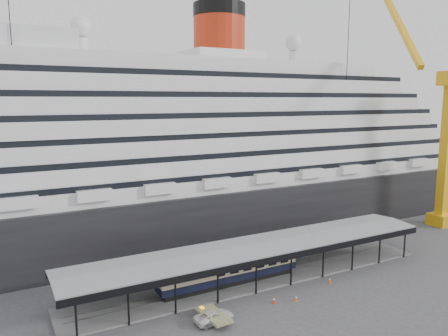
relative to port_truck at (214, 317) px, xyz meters
The scene contains 9 objects.
ground 11.71m from the port_truck, 15.48° to the left, with size 200.00×200.00×0.00m, color #3D3D40.
cruise_ship 40.91m from the port_truck, 72.15° to the left, with size 130.00×30.00×43.90m.
platform_canopy 13.99m from the port_truck, 35.79° to the left, with size 56.00×9.18×5.30m.
crane_yellow 62.94m from the port_truck, 13.18° to the left, with size 23.83×18.78×47.60m.
port_truck is the anchor object (origin of this frame).
pullman_carriage 10.62m from the port_truck, 50.93° to the left, with size 21.05×2.95×20.64m.
traffic_cone_left 11.75m from the port_truck, ahead, with size 0.47×0.47×0.80m.
traffic_cone_mid 8.93m from the port_truck, ahead, with size 0.53×0.53×0.85m.
traffic_cone_right 19.67m from the port_truck, ahead, with size 0.47×0.47×0.76m.
Camera 1 is at (-32.88, -45.50, 25.73)m, focal length 35.00 mm.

